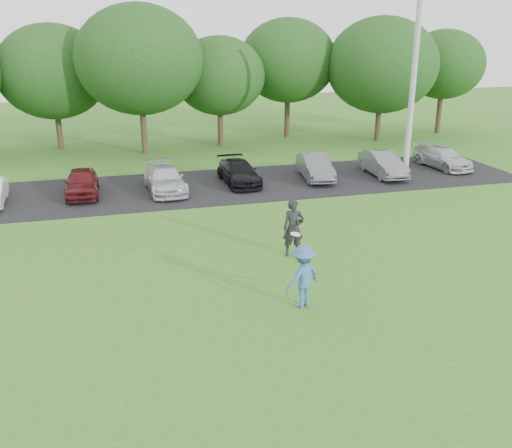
{
  "coord_description": "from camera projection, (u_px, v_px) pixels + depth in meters",
  "views": [
    {
      "loc": [
        -4.61,
        -13.16,
        7.32
      ],
      "look_at": [
        0.0,
        3.5,
        1.3
      ],
      "focal_mm": 40.0,
      "sensor_mm": 36.0,
      "label": 1
    }
  ],
  "objects": [
    {
      "name": "ground",
      "position": [
        290.0,
        310.0,
        15.54
      ],
      "size": [
        100.0,
        100.0,
        0.0
      ],
      "primitive_type": "plane",
      "color": "#35671D",
      "rests_on": "ground"
    },
    {
      "name": "parking_lot",
      "position": [
        203.0,
        187.0,
        27.37
      ],
      "size": [
        32.0,
        6.5,
        0.03
      ],
      "primitive_type": "cube",
      "color": "black",
      "rests_on": "ground"
    },
    {
      "name": "utility_pole",
      "position": [
        413.0,
        84.0,
        27.56
      ],
      "size": [
        0.28,
        0.28,
        9.34
      ],
      "primitive_type": "cylinder",
      "color": "#ACACA7",
      "rests_on": "ground"
    },
    {
      "name": "frisbee_player",
      "position": [
        303.0,
        276.0,
        15.46
      ],
      "size": [
        1.32,
        1.08,
        2.15
      ],
      "color": "#356496",
      "rests_on": "ground"
    },
    {
      "name": "camera_bystander",
      "position": [
        293.0,
        228.0,
        18.93
      ],
      "size": [
        0.76,
        0.56,
        1.94
      ],
      "color": "black",
      "rests_on": "ground"
    },
    {
      "name": "parked_cars",
      "position": [
        203.0,
        175.0,
        27.14
      ],
      "size": [
        28.23,
        4.71,
        1.23
      ],
      "color": "silver",
      "rests_on": "parking_lot"
    },
    {
      "name": "tree_row",
      "position": [
        196.0,
        67.0,
        35.03
      ],
      "size": [
        42.39,
        9.85,
        8.64
      ],
      "color": "#38281C",
      "rests_on": "ground"
    }
  ]
}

